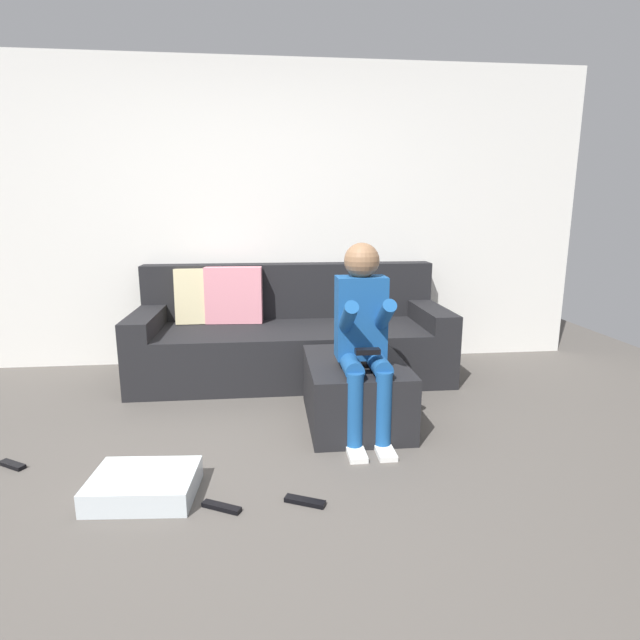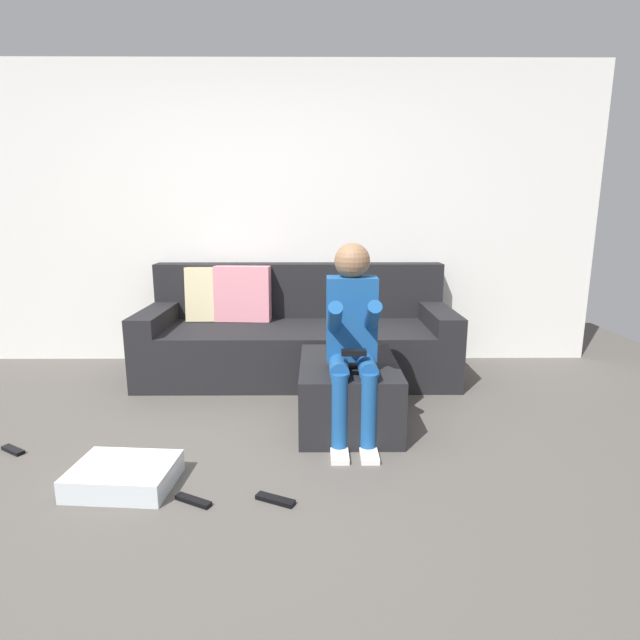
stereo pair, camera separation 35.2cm
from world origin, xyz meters
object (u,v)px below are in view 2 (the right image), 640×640
ottoman (348,392)px  storage_bin (124,476)px  couch_sectional (295,336)px  remote_by_storage_bin (193,501)px  remote_near_ottoman (275,500)px  remote_under_side_table (13,450)px  person_seated (352,330)px

ottoman → storage_bin: size_ratio=1.72×
couch_sectional → remote_by_storage_bin: bearing=-101.7°
storage_bin → remote_near_ottoman: storage_bin is taller
storage_bin → remote_under_side_table: bearing=154.5°
remote_near_ottoman → ottoman: bearing=91.5°
storage_bin → remote_by_storage_bin: (0.38, -0.15, -0.05)m
storage_bin → remote_near_ottoman: 0.77m
storage_bin → remote_by_storage_bin: size_ratio=2.54×
ottoman → person_seated: size_ratio=0.73×
ottoman → person_seated: person_seated is taller
person_seated → remote_near_ottoman: person_seated is taller
remote_by_storage_bin → remote_under_side_table: 1.25m
remote_under_side_table → storage_bin: bearing=6.1°
remote_near_ottoman → remote_by_storage_bin: size_ratio=1.02×
couch_sectional → remote_under_side_table: 2.13m
ottoman → person_seated: 0.49m
storage_bin → remote_near_ottoman: bearing=-10.7°
ottoman → remote_near_ottoman: size_ratio=4.31×
person_seated → remote_under_side_table: person_seated is taller
couch_sectional → person_seated: size_ratio=2.15×
person_seated → remote_by_storage_bin: (-0.79, -0.73, -0.64)m
ottoman → remote_by_storage_bin: size_ratio=4.39×
storage_bin → remote_by_storage_bin: 0.41m
remote_under_side_table → person_seated: bearing=38.1°
remote_near_ottoman → remote_under_side_table: size_ratio=1.17×
couch_sectional → ottoman: 1.10m
couch_sectional → storage_bin: (-0.78, -1.80, -0.26)m
ottoman → remote_near_ottoman: (-0.40, -0.91, -0.19)m
remote_near_ottoman → remote_by_storage_bin: (-0.38, -0.01, 0.00)m
couch_sectional → storage_bin: bearing=-113.4°
couch_sectional → ottoman: couch_sectional is taller
remote_by_storage_bin → remote_under_side_table: (-1.14, 0.52, 0.00)m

